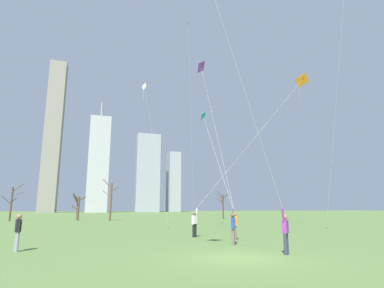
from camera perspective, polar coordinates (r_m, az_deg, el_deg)
name	(u,v)px	position (r m, az deg, el deg)	size (l,w,h in m)	color
ground_plane	(238,258)	(12.96, 8.33, -19.68)	(400.00, 400.00, 0.00)	#5B7A3D
kite_flyer_foreground_right_purple	(222,164)	(22.79, 5.41, -3.58)	(2.05, 11.16, 16.69)	#726656
kite_flyer_foreground_left_teal	(228,209)	(18.02, 6.58, -11.57)	(2.01, 9.70, 10.05)	#726656
kite_flyer_midfield_left_red	(269,178)	(13.13, 13.68, -6.06)	(7.45, 4.44, 15.16)	#33384C
kite_flyer_midfield_center_orange	(232,173)	(24.22, 7.22, -5.18)	(14.42, 6.02, 15.52)	black
bystander_strolling_midfield	(18,230)	(16.44, -28.87, -13.48)	(0.31, 0.48, 1.62)	gray
distant_kite_high_overhead_white	(146,99)	(34.53, -8.22, 7.97)	(2.47, 3.45, 15.30)	white
distant_kite_drifting_right_green	(189,51)	(44.74, -0.60, 16.48)	(0.44, 2.44, 27.56)	green
distant_kite_drifting_left_blue	(344,4)	(37.81, 25.63, 21.78)	(2.18, 3.89, 24.10)	blue
bare_tree_far_right_edge	(12,202)	(54.01, -29.70, -9.10)	(3.16, 1.41, 5.55)	#4C3828
bare_tree_center	(223,204)	(57.92, 5.54, -10.79)	(1.81, 3.23, 4.74)	#4C3828
bare_tree_right_of_center	(78,207)	(53.26, -19.87, -10.59)	(2.08, 1.60, 4.14)	brown
bare_tree_leftmost	(110,200)	(50.72, -14.48, -9.67)	(2.45, 1.74, 6.37)	brown
skyline_mid_tower_right	(173,182)	(170.46, -3.38, -6.80)	(6.13, 8.75, 31.29)	#9EA3AD
skyline_tall_tower	(99,163)	(146.98, -16.49, -3.34)	(9.04, 5.08, 49.85)	#B2B2B7
skyline_squat_block	(147,173)	(158.08, -8.05, -5.12)	(11.48, 7.33, 38.04)	#9EA3AD
skyline_mid_tower_left	(53,135)	(154.67, -23.72, 1.53)	(7.10, 7.94, 68.07)	gray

